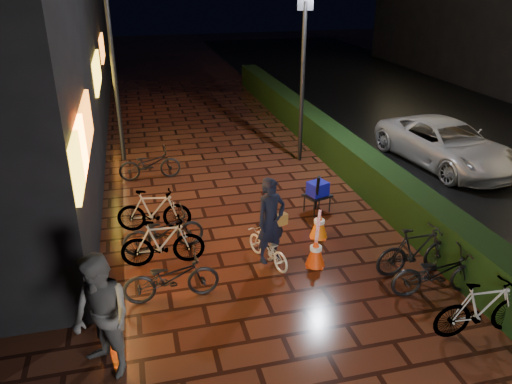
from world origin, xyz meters
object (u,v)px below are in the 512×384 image
object	(u,v)px
bystander_person	(102,317)
cart_assembly	(318,190)
traffic_barrier	(318,237)
cyclist	(269,233)
van	(446,144)

from	to	relation	value
bystander_person	cart_assembly	xyz separation A→B (m)	(4.78, 4.17, -0.39)
bystander_person	traffic_barrier	distance (m)	4.89
cyclist	cart_assembly	world-z (taller)	cyclist
van	bystander_person	bearing A→B (deg)	-153.98
cyclist	traffic_barrier	world-z (taller)	cyclist
cyclist	cart_assembly	size ratio (longest dim) A/B	1.67
cyclist	van	bearing A→B (deg)	31.61
traffic_barrier	cart_assembly	xyz separation A→B (m)	(0.62, 1.69, 0.26)
bystander_person	cyclist	size ratio (longest dim) A/B	1.04
bystander_person	cyclist	xyz separation A→B (m)	(3.05, 2.23, -0.28)
van	cart_assembly	world-z (taller)	van
cyclist	traffic_barrier	bearing A→B (deg)	12.93
cyclist	cart_assembly	xyz separation A→B (m)	(1.73, 1.95, -0.12)
van	traffic_barrier	xyz separation A→B (m)	(-5.44, -3.78, -0.35)
cyclist	bystander_person	bearing A→B (deg)	-143.88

